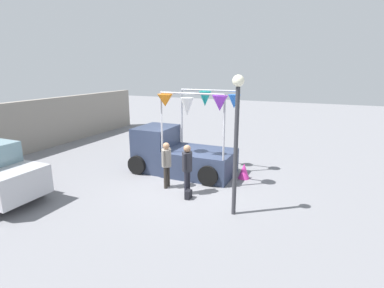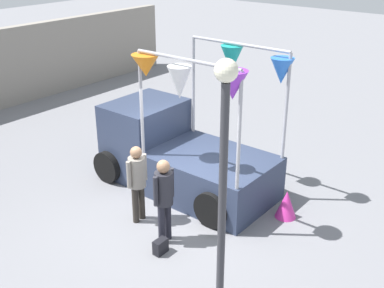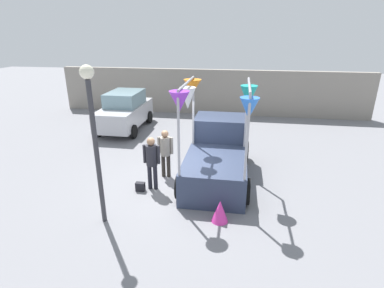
# 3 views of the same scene
# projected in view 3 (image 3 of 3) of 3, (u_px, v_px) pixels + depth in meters

# --- Properties ---
(ground_plane) EXTENTS (60.00, 60.00, 0.00)m
(ground_plane) POSITION_uv_depth(u_px,v_px,m) (180.00, 185.00, 9.68)
(ground_plane) COLOR slate
(vendor_truck) EXTENTS (2.44, 4.12, 3.32)m
(vendor_truck) POSITION_uv_depth(u_px,v_px,m) (217.00, 150.00, 10.06)
(vendor_truck) COLOR #2D3851
(vendor_truck) RESTS_ON ground
(parked_car) EXTENTS (1.88, 4.00, 1.88)m
(parked_car) POSITION_uv_depth(u_px,v_px,m) (125.00, 111.00, 14.85)
(parked_car) COLOR #B7B7BC
(parked_car) RESTS_ON ground
(person_customer) EXTENTS (0.53, 0.34, 1.71)m
(person_customer) POSITION_uv_depth(u_px,v_px,m) (152.00, 158.00, 9.08)
(person_customer) COLOR black
(person_customer) RESTS_ON ground
(person_vendor) EXTENTS (0.53, 0.34, 1.65)m
(person_vendor) POSITION_uv_depth(u_px,v_px,m) (165.00, 149.00, 9.89)
(person_vendor) COLOR #2D2823
(person_vendor) RESTS_ON ground
(handbag) EXTENTS (0.28, 0.16, 0.28)m
(handbag) POSITION_uv_depth(u_px,v_px,m) (140.00, 187.00, 9.26)
(handbag) COLOR black
(handbag) RESTS_ON ground
(street_lamp) EXTENTS (0.32, 0.32, 3.98)m
(street_lamp) POSITION_uv_depth(u_px,v_px,m) (93.00, 126.00, 6.93)
(street_lamp) COLOR #333338
(street_lamp) RESTS_ON ground
(brick_boundary_wall) EXTENTS (18.00, 0.36, 2.60)m
(brick_boundary_wall) POSITION_uv_depth(u_px,v_px,m) (210.00, 92.00, 17.57)
(brick_boundary_wall) COLOR gray
(brick_boundary_wall) RESTS_ON ground
(folded_kite_bundle_magenta) EXTENTS (0.58, 0.58, 0.60)m
(folded_kite_bundle_magenta) POSITION_uv_depth(u_px,v_px,m) (220.00, 211.00, 7.72)
(folded_kite_bundle_magenta) COLOR #D83399
(folded_kite_bundle_magenta) RESTS_ON ground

